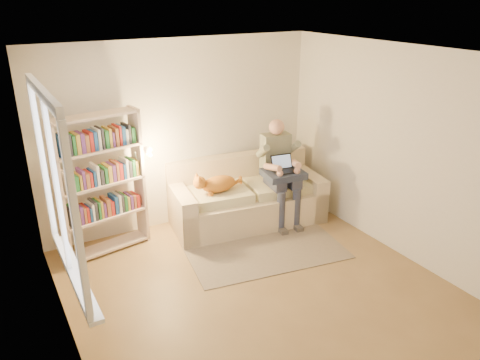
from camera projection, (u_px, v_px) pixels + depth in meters
floor at (267, 297)px, 5.18m from camera, size 4.50×4.50×0.00m
ceiling at (273, 57)px, 4.21m from camera, size 4.00×4.50×0.02m
wall_left at (63, 238)px, 3.77m from camera, size 0.02×4.50×2.60m
wall_right at (409, 157)px, 5.62m from camera, size 0.02×4.50×2.60m
wall_back at (181, 134)px, 6.51m from camera, size 4.00×0.02×2.60m
wall_front at (470, 313)px, 2.89m from camera, size 4.00×0.02×2.60m
window at (63, 218)px, 3.93m from camera, size 0.12×1.52×1.69m
sofa at (246, 199)px, 6.81m from camera, size 2.28×1.28×0.92m
person at (279, 166)px, 6.63m from camera, size 0.48×0.69×1.50m
cat at (214, 184)px, 6.37m from camera, size 0.77×0.33×0.28m
blanket at (283, 174)px, 6.54m from camera, size 0.61×0.52×0.09m
laptop at (283, 167)px, 6.51m from camera, size 0.35×0.32×0.26m
bookshelf at (101, 178)px, 5.76m from camera, size 1.24×0.46×1.82m
rug at (265, 250)px, 6.12m from camera, size 2.17×1.49×0.01m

